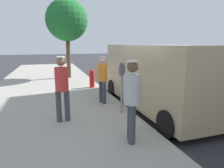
{
  "coord_description": "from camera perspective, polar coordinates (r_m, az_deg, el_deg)",
  "views": [
    {
      "loc": [
        3.33,
        5.14,
        2.18
      ],
      "look_at": [
        1.65,
        -0.1,
        1.05
      ],
      "focal_mm": 31.33,
      "sensor_mm": 36.0,
      "label": 1
    }
  ],
  "objects": [
    {
      "name": "ground_plane",
      "position": [
        6.5,
        14.42,
        -8.38
      ],
      "size": [
        80.0,
        80.0,
        0.0
      ],
      "primitive_type": "plane",
      "color": "#2D2D33"
    },
    {
      "name": "sidewalk_slab",
      "position": [
        5.56,
        -18.51,
        -11.29
      ],
      "size": [
        5.0,
        32.0,
        0.15
      ],
      "primitive_type": "cube",
      "color": "#9E998E",
      "rests_on": "ground"
    },
    {
      "name": "parking_meter_near",
      "position": [
        5.69,
        2.88,
        1.48
      ],
      "size": [
        0.14,
        0.18,
        1.52
      ],
      "color": "gray",
      "rests_on": "sidewalk_slab"
    },
    {
      "name": "pedestrian_in_orange",
      "position": [
        6.72,
        -2.82,
        2.1
      ],
      "size": [
        0.34,
        0.35,
        1.62
      ],
      "color": "#383D47",
      "rests_on": "sidewalk_slab"
    },
    {
      "name": "pedestrian_in_red",
      "position": [
        5.23,
        -14.42,
        -0.24
      ],
      "size": [
        0.36,
        0.34,
        1.72
      ],
      "color": "#383D47",
      "rests_on": "sidewalk_slab"
    },
    {
      "name": "pedestrian_in_gray",
      "position": [
        4.0,
        5.82,
        -3.57
      ],
      "size": [
        0.34,
        0.35,
        1.72
      ],
      "color": "#383D47",
      "rests_on": "sidewalk_slab"
    },
    {
      "name": "parked_van",
      "position": [
        6.77,
        13.43,
        2.56
      ],
      "size": [
        2.15,
        5.21,
        2.15
      ],
      "color": "tan",
      "rests_on": "ground"
    },
    {
      "name": "street_tree",
      "position": [
        12.35,
        -13.03,
        17.65
      ],
      "size": [
        2.45,
        2.45,
        4.64
      ],
      "color": "brown",
      "rests_on": "sidewalk_slab"
    },
    {
      "name": "fire_hydrant",
      "position": [
        9.33,
        -5.87,
        1.57
      ],
      "size": [
        0.24,
        0.24,
        0.86
      ],
      "color": "red",
      "rests_on": "sidewalk_slab"
    }
  ]
}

